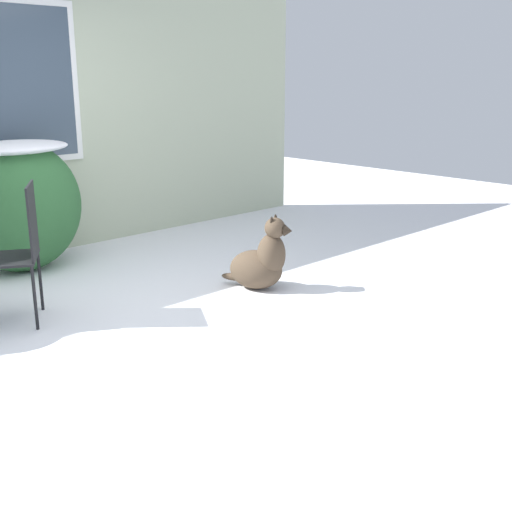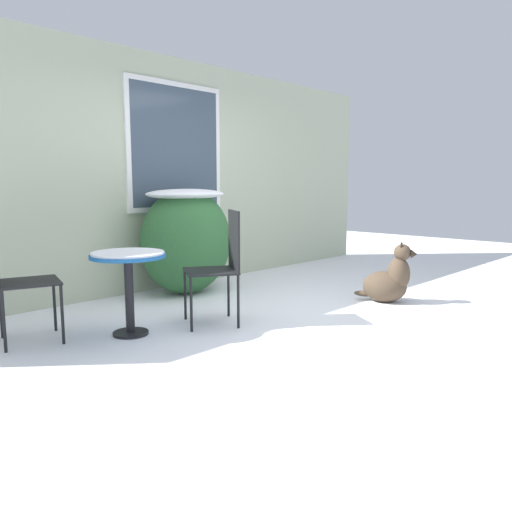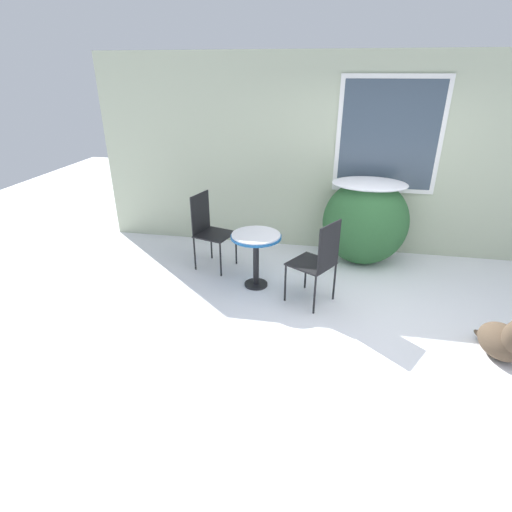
# 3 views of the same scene
# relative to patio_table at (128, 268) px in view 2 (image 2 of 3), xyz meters

# --- Properties ---
(ground_plane) EXTENTS (16.00, 16.00, 0.00)m
(ground_plane) POSITION_rel_patio_table_xyz_m (1.36, -0.77, -0.57)
(ground_plane) COLOR white
(house_wall) EXTENTS (8.00, 0.10, 2.77)m
(house_wall) POSITION_rel_patio_table_xyz_m (1.37, 1.42, 0.84)
(house_wall) COLOR #B2BC9E
(house_wall) RESTS_ON ground_plane
(shrub_left) EXTENTS (1.16, 0.81, 1.21)m
(shrub_left) POSITION_rel_patio_table_xyz_m (1.36, 0.94, 0.07)
(shrub_left) COLOR #2D6033
(shrub_left) RESTS_ON ground_plane
(patio_table) EXTENTS (0.62, 0.62, 0.71)m
(patio_table) POSITION_rel_patio_table_xyz_m (0.00, 0.00, 0.00)
(patio_table) COLOR black
(patio_table) RESTS_ON ground_plane
(patio_chair_near_table) EXTENTS (0.56, 0.56, 1.03)m
(patio_chair_near_table) POSITION_rel_patio_table_xyz_m (-0.74, 0.45, -0.00)
(patio_chair_near_table) COLOR black
(patio_chair_near_table) RESTS_ON ground_plane
(patio_chair_far_side) EXTENTS (0.62, 0.62, 1.03)m
(patio_chair_far_side) POSITION_rel_patio_table_xyz_m (0.77, -0.29, -0.00)
(patio_chair_far_side) COLOR black
(patio_chair_far_side) RESTS_ON ground_plane
(dog) EXTENTS (0.51, 0.62, 0.66)m
(dog) POSITION_rel_patio_table_xyz_m (2.58, -0.99, -0.34)
(dog) COLOR #4C3D2D
(dog) RESTS_ON ground_plane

